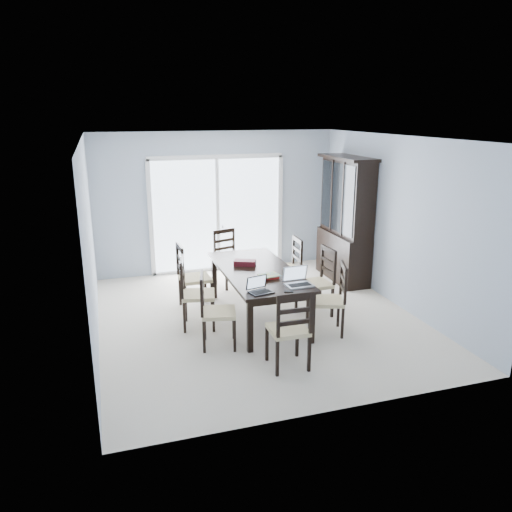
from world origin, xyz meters
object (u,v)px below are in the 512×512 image
object	(u,v)px
dining_table	(258,275)
chair_right_mid	(321,274)
chair_end_near	(291,322)
cell_phone	(289,292)
chair_end_far	(227,252)
chair_left_far	(188,270)
game_box	(245,263)
china_hutch	(345,221)
laptop_dark	(261,289)
laptop_silver	(299,282)
hot_tub	(182,239)
chair_right_near	(335,291)
chair_left_mid	(191,285)
chair_right_far	(291,261)
chair_left_near	(211,303)

from	to	relation	value
dining_table	chair_right_mid	xyz separation A→B (m)	(0.95, -0.11, -0.05)
chair_end_near	cell_phone	bearing A→B (deg)	72.71
chair_end_far	cell_phone	size ratio (longest dim) A/B	9.72
chair_left_far	game_box	bearing A→B (deg)	60.74
china_hutch	chair_end_near	xyz separation A→B (m)	(-2.12, -2.83, -0.46)
laptop_dark	laptop_silver	xyz separation A→B (m)	(0.55, 0.10, 0.01)
game_box	hot_tub	size ratio (longest dim) A/B	0.16
chair_end_far	chair_right_near	bearing A→B (deg)	94.57
dining_table	chair_end_near	world-z (taller)	chair_end_near
dining_table	chair_right_mid	size ratio (longest dim) A/B	1.87
dining_table	laptop_silver	world-z (taller)	laptop_silver
chair_left_mid	chair_left_far	xyz separation A→B (m)	(0.08, 0.66, 0.01)
chair_left_far	chair_right_far	bearing A→B (deg)	91.18
china_hutch	cell_phone	distance (m)	2.98
china_hutch	hot_tub	xyz separation A→B (m)	(-2.58, 2.11, -0.64)
laptop_dark	chair_end_near	bearing A→B (deg)	-89.74
chair_left_mid	chair_end_near	world-z (taller)	chair_left_mid
chair_end_far	chair_left_mid	bearing A→B (deg)	44.30
chair_end_near	laptop_silver	xyz separation A→B (m)	(0.41, 0.75, 0.20)
laptop_dark	hot_tub	xyz separation A→B (m)	(-0.31, 4.28, -0.37)
chair_right_near	chair_right_far	xyz separation A→B (m)	(-0.04, 1.53, -0.01)
chair_left_near	chair_right_near	world-z (taller)	chair_right_near
chair_left_far	laptop_dark	world-z (taller)	chair_left_far
laptop_dark	cell_phone	size ratio (longest dim) A/B	2.81
chair_right_near	chair_end_near	size ratio (longest dim) A/B	0.98
chair_left_far	cell_phone	size ratio (longest dim) A/B	10.36
dining_table	chair_right_mid	distance (m)	0.96
laptop_dark	laptop_silver	bearing A→B (deg)	-2.63
chair_right_near	chair_right_mid	xyz separation A→B (m)	(0.11, 0.68, 0.02)
chair_right_mid	cell_phone	size ratio (longest dim) A/B	10.18
chair_left_mid	chair_right_mid	size ratio (longest dim) A/B	1.00
dining_table	chair_left_mid	size ratio (longest dim) A/B	1.88
china_hutch	chair_right_far	distance (m)	1.41
chair_right_near	laptop_dark	distance (m)	1.12
dining_table	game_box	distance (m)	0.30
chair_end_far	hot_tub	world-z (taller)	chair_end_far
chair_left_near	chair_right_near	bearing A→B (deg)	99.64
laptop_dark	cell_phone	distance (m)	0.35
chair_right_mid	chair_right_far	world-z (taller)	chair_right_mid
chair_right_far	chair_end_near	distance (m)	2.49
chair_left_mid	chair_right_near	distance (m)	1.97
laptop_silver	game_box	distance (m)	1.15
dining_table	cell_phone	bearing A→B (deg)	-84.72
laptop_dark	hot_tub	distance (m)	4.31
chair_right_mid	chair_end_far	bearing A→B (deg)	27.71
china_hutch	hot_tub	size ratio (longest dim) A/B	1.14
chair_right_near	chair_end_far	xyz separation A→B (m)	(-0.88, 2.39, -0.01)
chair_left_near	dining_table	bearing A→B (deg)	142.21
chair_left_mid	game_box	bearing A→B (deg)	119.43
china_hutch	chair_end_near	bearing A→B (deg)	-126.89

